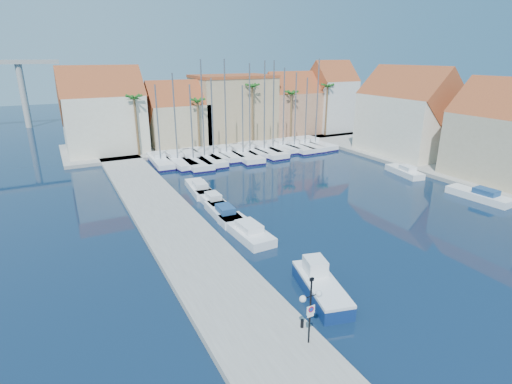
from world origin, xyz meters
TOP-DOWN VIEW (x-y plane):
  - ground at (0.00, 0.00)m, footprint 260.00×260.00m
  - quay_west at (-9.00, 13.50)m, footprint 6.00×77.00m
  - shore_north at (10.00, 48.00)m, footprint 54.00×16.00m
  - shore_east at (32.00, 15.00)m, footprint 12.00×60.00m
  - lamp_post at (-7.00, -6.25)m, footprint 1.38×0.37m
  - bollard at (-6.60, -5.00)m, footprint 0.20×0.20m
  - fishing_boat at (-3.23, -2.12)m, footprint 3.50×6.50m
  - motorboat_west_0 at (-3.53, 8.74)m, footprint 2.60×7.36m
  - motorboat_west_1 at (-3.72, 13.47)m, footprint 2.26×6.34m
  - motorboat_west_2 at (-3.38, 17.53)m, footprint 1.89×5.76m
  - motorboat_west_3 at (-3.24, 21.99)m, footprint 2.70×6.61m
  - motorboat_east_0 at (24.01, 5.06)m, footprint 2.74×7.11m
  - motorboat_east_1 at (23.98, 16.00)m, footprint 2.87×6.26m
  - sailboat_0 at (-4.09, 36.69)m, footprint 2.85×9.31m
  - sailboat_1 at (-1.84, 36.02)m, footprint 3.79×11.10m
  - sailboat_2 at (0.34, 35.14)m, footprint 3.64×12.16m
  - sailboat_3 at (2.28, 35.73)m, footprint 3.55×12.04m
  - sailboat_4 at (4.07, 36.32)m, footprint 2.47×9.08m
  - sailboat_5 at (6.23, 36.34)m, footprint 2.64×9.71m
  - sailboat_6 at (8.53, 35.12)m, footprint 3.81×11.96m
  - sailboat_7 at (10.44, 36.48)m, footprint 2.67×9.67m
  - sailboat_8 at (12.67, 35.89)m, footprint 3.55×11.87m
  - sailboat_9 at (14.62, 36.18)m, footprint 2.88×9.15m
  - sailboat_10 at (16.83, 36.68)m, footprint 2.44×8.78m
  - sailboat_11 at (18.58, 35.95)m, footprint 3.11×10.25m
  - sailboat_12 at (21.02, 36.31)m, footprint 3.22×10.78m
  - sailboat_13 at (23.14, 36.27)m, footprint 3.41×10.38m
  - building_0 at (-10.00, 47.00)m, footprint 12.30×9.00m
  - building_1 at (2.00, 47.00)m, footprint 10.30×8.00m
  - building_2 at (13.00, 48.00)m, footprint 14.20×10.20m
  - building_3 at (25.00, 47.00)m, footprint 10.30×8.00m
  - building_4 at (34.00, 46.00)m, footprint 8.30×8.00m
  - building_5 at (32.00, 8.00)m, footprint 9.00×12.30m
  - building_6 at (32.00, 24.00)m, footprint 9.00×14.30m
  - palm_0 at (-6.00, 42.00)m, footprint 2.60×2.60m
  - palm_1 at (4.00, 42.00)m, footprint 2.60×2.60m
  - palm_2 at (14.00, 42.00)m, footprint 2.60×2.60m
  - palm_3 at (22.00, 42.00)m, footprint 2.60×2.60m
  - palm_4 at (30.00, 42.00)m, footprint 2.60×2.60m

SIDE VIEW (x-z plane):
  - ground at x=0.00m, z-range 0.00..0.00m
  - quay_west at x=-9.00m, z-range 0.00..0.50m
  - shore_north at x=10.00m, z-range 0.00..0.50m
  - shore_east at x=32.00m, z-range 0.00..0.50m
  - motorboat_west_0 at x=-3.53m, z-range -0.19..1.21m
  - motorboat_west_1 at x=-3.72m, z-range -0.19..1.21m
  - motorboat_west_2 at x=-3.38m, z-range -0.19..1.21m
  - motorboat_west_3 at x=-3.24m, z-range -0.19..1.21m
  - motorboat_east_0 at x=24.01m, z-range -0.19..1.21m
  - motorboat_east_1 at x=23.98m, z-range -0.19..1.21m
  - sailboat_6 at x=8.53m, z-range -5.02..6.12m
  - sailboat_2 at x=0.34m, z-range -5.22..6.32m
  - sailboat_12 at x=21.02m, z-range -5.39..6.53m
  - sailboat_1 at x=-1.84m, z-range -5.97..7.13m
  - sailboat_0 at x=-4.09m, z-range -5.20..6.36m
  - sailboat_8 at x=12.67m, z-range -6.74..7.91m
  - sailboat_3 at x=2.28m, z-range -6.85..8.02m
  - sailboat_11 at x=18.58m, z-range -5.82..6.99m
  - sailboat_4 at x=4.07m, z-range -5.53..6.72m
  - sailboat_13 at x=23.14m, z-range -6.83..8.06m
  - sailboat_7 at x=10.44m, z-range -6.52..7.75m
  - sailboat_10 at x=16.83m, z-range -6.14..7.39m
  - sailboat_5 at x=6.23m, z-range -6.83..8.09m
  - sailboat_9 at x=14.62m, z-range -6.69..7.96m
  - fishing_boat at x=-3.23m, z-range -0.36..1.80m
  - bollard at x=-6.60m, z-range 0.50..1.00m
  - lamp_post at x=-7.00m, z-range 1.14..5.20m
  - building_1 at x=2.00m, z-range -0.20..10.80m
  - building_3 at x=25.00m, z-range -0.14..11.86m
  - building_5 at x=32.00m, z-range -0.29..12.21m
  - building_2 at x=13.00m, z-range 0.51..12.01m
  - building_6 at x=32.00m, z-range -0.23..13.27m
  - building_0 at x=-10.00m, z-range -0.23..13.27m
  - building_4 at x=34.00m, z-range -0.03..13.97m
  - palm_1 at x=4.00m, z-range 3.56..12.71m
  - palm_3 at x=22.00m, z-range 3.78..13.43m
  - palm_0 at x=-6.00m, z-range 4.00..14.15m
  - palm_4 at x=30.00m, z-range 4.22..14.87m
  - palm_2 at x=14.00m, z-range 4.44..15.59m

